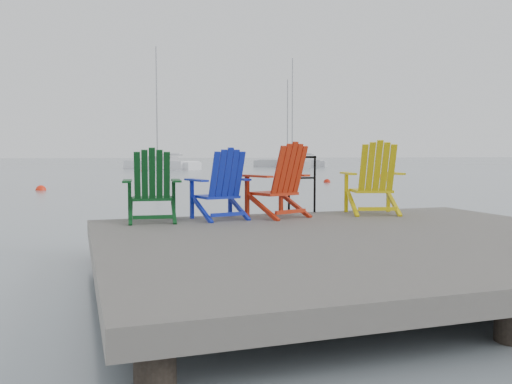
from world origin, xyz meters
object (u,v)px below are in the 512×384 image
object	(u,v)px
buoy_a	(327,182)
handrail	(302,179)
chair_yellow	(374,179)
buoy_b	(41,190)
sailboat_near	(161,165)
sailboat_far	(291,164)
chair_blue	(221,185)
buoy_d	(143,171)
chair_red	(280,181)
chair_green	(152,186)
sailboat_mid	(293,164)
buoy_c	(379,177)

from	to	relation	value
buoy_a	handrail	bearing A→B (deg)	-117.00
chair_yellow	buoy_b	bearing A→B (deg)	125.50
sailboat_near	sailboat_far	distance (m)	16.04
chair_blue	buoy_d	bearing A→B (deg)	73.42
chair_red	buoy_d	bearing A→B (deg)	65.63
buoy_d	buoy_a	bearing A→B (deg)	-71.81
chair_blue	buoy_b	size ratio (longest dim) A/B	2.42
chair_green	sailboat_near	distance (m)	45.22
chair_green	chair_yellow	xyz separation A→B (m)	(3.37, -0.08, 0.06)
sailboat_mid	buoy_c	size ratio (longest dim) A/B	31.60
buoy_b	buoy_c	distance (m)	20.45
handrail	sailboat_mid	distance (m)	49.16
buoy_a	sailboat_mid	bearing A→B (deg)	71.05
buoy_b	buoy_c	bearing A→B (deg)	19.16
chair_blue	sailboat_near	world-z (taller)	sailboat_near
chair_blue	buoy_d	xyz separation A→B (m)	(3.29, 38.03, -0.99)
handrail	chair_green	xyz separation A→B (m)	(-2.41, -0.48, -0.05)
sailboat_near	buoy_a	size ratio (longest dim) A/B	33.56
buoy_a	sailboat_near	bearing A→B (deg)	99.08
chair_green	sailboat_near	bearing A→B (deg)	88.16
chair_blue	buoy_b	distance (m)	15.91
chair_green	sailboat_near	xyz separation A→B (m)	(6.67, 44.72, -0.64)
sailboat_far	buoy_d	world-z (taller)	sailboat_far
sailboat_near	buoy_b	size ratio (longest dim) A/B	29.38
chair_red	buoy_b	distance (m)	16.12
handrail	buoy_a	xyz separation A→B (m)	(8.63, 16.93, -1.04)
sailboat_near	buoy_a	xyz separation A→B (m)	(4.37, -27.32, -0.36)
sailboat_mid	buoy_a	distance (m)	30.27
chair_red	buoy_c	xyz separation A→B (m)	(15.13, 22.24, -1.04)
sailboat_mid	buoy_a	world-z (taller)	sailboat_mid
handrail	sailboat_near	world-z (taller)	sailboat_near
sailboat_mid	buoy_c	bearing A→B (deg)	-86.66
chair_blue	sailboat_near	size ratio (longest dim) A/B	0.08
sailboat_near	chair_yellow	bearing A→B (deg)	-124.23
chair_red	buoy_a	size ratio (longest dim) A/B	2.99
sailboat_near	sailboat_mid	xyz separation A→B (m)	(14.20, 1.31, 0.00)
buoy_b	sailboat_near	bearing A→B (deg)	72.87
chair_red	sailboat_near	xyz separation A→B (m)	(4.82, 44.73, -0.68)
handrail	buoy_c	xyz separation A→B (m)	(14.58, 21.76, -1.04)
buoy_d	chair_green	bearing A→B (deg)	-96.39
buoy_b	buoy_c	xyz separation A→B (m)	(19.31, 6.71, 0.00)
chair_blue	sailboat_far	world-z (taller)	sailboat_far
chair_blue	buoy_a	world-z (taller)	chair_blue
sailboat_mid	buoy_d	bearing A→B (deg)	-141.65
chair_green	sailboat_far	xyz separation A→B (m)	(21.99, 49.44, -0.64)
chair_red	buoy_a	xyz separation A→B (m)	(9.18, 17.41, -1.04)
chair_blue	chair_red	size ratio (longest dim) A/B	0.92
handrail	buoy_b	distance (m)	15.82
buoy_c	chair_green	bearing A→B (deg)	-127.37
handrail	sailboat_near	bearing A→B (deg)	84.50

